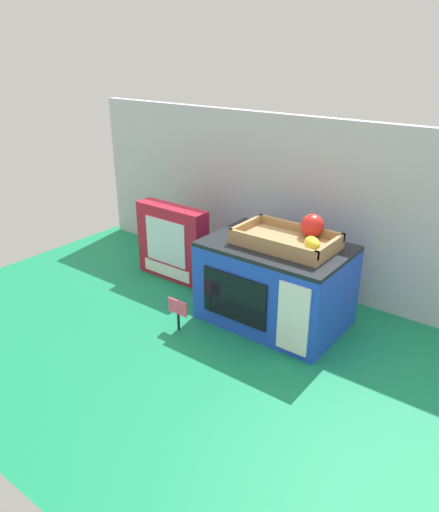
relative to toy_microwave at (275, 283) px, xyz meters
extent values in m
plane|color=#147A4C|center=(-0.18, 0.01, -0.13)|extent=(1.70, 1.70, 0.00)
cube|color=#B7BABF|center=(-0.18, 0.27, 0.16)|extent=(1.61, 0.03, 0.58)
cube|color=blue|center=(0.00, 0.00, -0.01)|extent=(0.42, 0.28, 0.24)
cube|color=black|center=(0.00, 0.00, 0.12)|extent=(0.42, 0.28, 0.01)
cube|color=black|center=(-0.05, -0.14, -0.01)|extent=(0.22, 0.01, 0.14)
cube|color=white|center=(0.14, -0.14, -0.01)|extent=(0.09, 0.01, 0.20)
cube|color=#A37F51|center=(0.02, 0.01, 0.14)|extent=(0.29, 0.17, 0.02)
cube|color=#A37F51|center=(0.02, -0.07, 0.16)|extent=(0.29, 0.01, 0.02)
cube|color=#A37F51|center=(0.02, 0.09, 0.16)|extent=(0.29, 0.01, 0.02)
cube|color=#A37F51|center=(-0.11, 0.01, 0.16)|extent=(0.01, 0.17, 0.02)
cube|color=#A37F51|center=(0.16, 0.01, 0.16)|extent=(0.01, 0.17, 0.02)
sphere|color=red|center=(0.07, 0.07, 0.18)|extent=(0.07, 0.07, 0.07)
ellipsoid|color=yellow|center=(0.12, -0.02, 0.17)|extent=(0.07, 0.07, 0.04)
cube|color=#B2192D|center=(-0.45, 0.04, 0.01)|extent=(0.28, 0.07, 0.27)
cube|color=silver|center=(-0.45, 0.00, 0.02)|extent=(0.18, 0.00, 0.16)
cube|color=white|center=(-0.45, 0.00, -0.09)|extent=(0.21, 0.00, 0.04)
cylinder|color=black|center=(-0.19, -0.22, -0.10)|extent=(0.01, 0.01, 0.06)
cube|color=#F44C6B|center=(-0.19, -0.22, -0.05)|extent=(0.07, 0.00, 0.05)
camera|label=1|loc=(0.66, -1.14, 0.66)|focal=34.22mm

